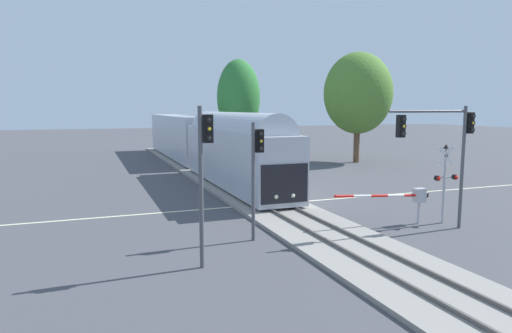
# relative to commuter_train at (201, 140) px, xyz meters

# --- Properties ---
(ground_plane) EXTENTS (220.00, 220.00, 0.00)m
(ground_plane) POSITION_rel_commuter_train_xyz_m (-0.00, -16.47, -2.79)
(ground_plane) COLOR #47474C
(road_centre_stripe) EXTENTS (44.00, 0.20, 0.01)m
(road_centre_stripe) POSITION_rel_commuter_train_xyz_m (-0.00, -16.47, -2.78)
(road_centre_stripe) COLOR beige
(road_centre_stripe) RESTS_ON ground
(railway_track) EXTENTS (4.40, 80.00, 0.32)m
(railway_track) POSITION_rel_commuter_train_xyz_m (-0.00, -16.47, -2.69)
(railway_track) COLOR gray
(railway_track) RESTS_ON ground
(commuter_train) EXTENTS (3.04, 41.39, 5.16)m
(commuter_train) POSITION_rel_commuter_train_xyz_m (0.00, 0.00, 0.00)
(commuter_train) COLOR #B2B7C1
(commuter_train) RESTS_ON railway_track
(crossing_gate_near) EXTENTS (5.39, 0.40, 1.80)m
(crossing_gate_near) POSITION_rel_commuter_train_xyz_m (4.91, -23.40, -1.37)
(crossing_gate_near) COLOR #B7B7BC
(crossing_gate_near) RESTS_ON ground
(crossing_signal_mast) EXTENTS (1.36, 0.44, 4.00)m
(crossing_signal_mast) POSITION_rel_commuter_train_xyz_m (6.69, -23.75, -0.34)
(crossing_signal_mast) COLOR #B2B2B7
(crossing_signal_mast) RESTS_ON ground
(traffic_signal_median) EXTENTS (0.53, 0.38, 5.17)m
(traffic_signal_median) POSITION_rel_commuter_train_xyz_m (-3.17, -23.24, 0.68)
(traffic_signal_median) COLOR #4C4C51
(traffic_signal_median) RESTS_ON ground
(traffic_signal_near_left) EXTENTS (0.53, 0.38, 5.85)m
(traffic_signal_near_left) POSITION_rel_commuter_train_xyz_m (-6.11, -25.82, 1.12)
(traffic_signal_near_left) COLOR #4C4C51
(traffic_signal_near_left) RESTS_ON ground
(traffic_signal_near_right) EXTENTS (4.75, 0.38, 5.87)m
(traffic_signal_near_right) POSITION_rel_commuter_train_xyz_m (5.53, -24.79, 1.65)
(traffic_signal_near_right) COLOR #4C4C51
(traffic_signal_near_right) RESTS_ON ground
(maple_right_background) EXTENTS (7.17, 7.17, 11.59)m
(maple_right_background) POSITION_rel_commuter_train_xyz_m (16.94, 0.04, 4.52)
(maple_right_background) COLOR brown
(maple_right_background) RESTS_ON ground
(elm_centre_background) EXTENTS (4.87, 4.87, 11.22)m
(elm_centre_background) POSITION_rel_commuter_train_xyz_m (6.28, 7.80, 4.15)
(elm_centre_background) COLOR brown
(elm_centre_background) RESTS_ON ground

